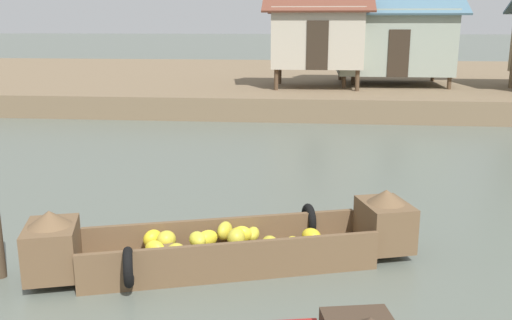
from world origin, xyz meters
TOP-DOWN VIEW (x-y plane):
  - ground_plane at (0.00, 10.00)m, footprint 300.00×300.00m
  - riverbank_strip at (0.00, 25.71)m, footprint 160.00×20.00m
  - banana_boat at (1.25, 4.13)m, footprint 5.35×2.47m
  - stilt_house_left at (2.56, 19.40)m, footprint 4.16×3.13m
  - stilt_house_mid_left at (5.67, 20.81)m, footprint 5.15×4.00m

SIDE VIEW (x-z plane):
  - ground_plane at x=0.00m, z-range 0.00..0.00m
  - banana_boat at x=1.25m, z-range -0.14..0.85m
  - riverbank_strip at x=0.00m, z-range 0.00..0.82m
  - stilt_house_mid_left at x=5.67m, z-range 0.69..4.58m
  - stilt_house_left at x=2.56m, z-range 0.90..4.78m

